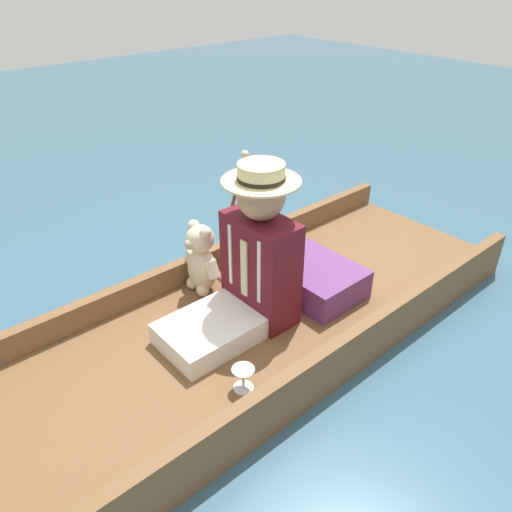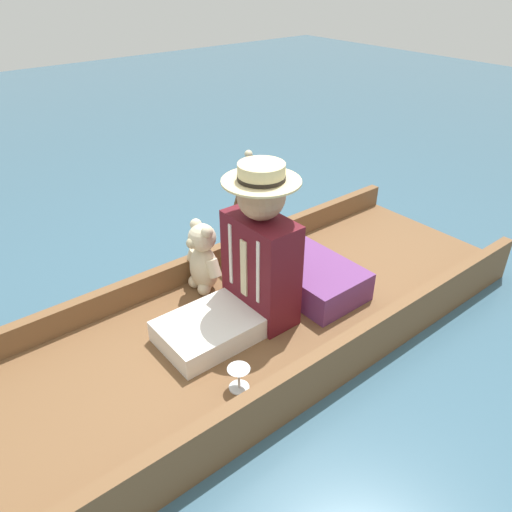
{
  "view_description": "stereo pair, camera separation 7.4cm",
  "coord_description": "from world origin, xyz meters",
  "views": [
    {
      "loc": [
        -1.52,
        1.39,
        1.71
      ],
      "look_at": [
        0.01,
        0.06,
        0.48
      ],
      "focal_mm": 35.0,
      "sensor_mm": 36.0,
      "label": 1
    },
    {
      "loc": [
        -1.57,
        1.33,
        1.71
      ],
      "look_at": [
        0.01,
        0.06,
        0.48
      ],
      "focal_mm": 35.0,
      "sensor_mm": 36.0,
      "label": 2
    }
  ],
  "objects": [
    {
      "name": "punt_boat",
      "position": [
        0.0,
        0.0,
        0.08
      ],
      "size": [
        1.07,
        2.92,
        0.26
      ],
      "color": "brown",
      "rests_on": "ground_plane"
    },
    {
      "name": "ground_plane",
      "position": [
        0.0,
        0.0,
        0.0
      ],
      "size": [
        16.0,
        16.0,
        0.0
      ],
      "primitive_type": "plane",
      "color": "#385B70"
    },
    {
      "name": "wine_glass",
      "position": [
        -0.34,
        0.43,
        0.2
      ],
      "size": [
        0.1,
        0.1,
        0.11
      ],
      "color": "silver",
      "rests_on": "punt_boat"
    },
    {
      "name": "seat_cushion",
      "position": [
        -0.01,
        -0.32,
        0.2
      ],
      "size": [
        0.54,
        0.38,
        0.16
      ],
      "color": "#6B3875",
      "rests_on": "punt_boat"
    },
    {
      "name": "seated_person",
      "position": [
        0.01,
        0.1,
        0.44
      ],
      "size": [
        0.38,
        0.73,
        0.81
      ],
      "rotation": [
        0.0,
        0.0,
        0.18
      ],
      "color": "white",
      "rests_on": "punt_boat"
    },
    {
      "name": "walking_cane",
      "position": [
        0.43,
        -0.14,
        0.54
      ],
      "size": [
        0.04,
        0.27,
        0.7
      ],
      "color": "brown",
      "rests_on": "punt_boat"
    },
    {
      "name": "teddy_bear",
      "position": [
        0.37,
        0.13,
        0.31
      ],
      "size": [
        0.29,
        0.17,
        0.41
      ],
      "color": "beige",
      "rests_on": "punt_boat"
    }
  ]
}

